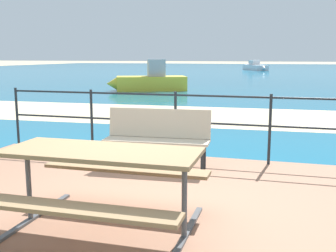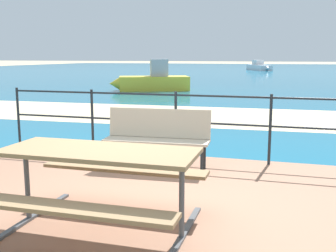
{
  "view_description": "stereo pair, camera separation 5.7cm",
  "coord_description": "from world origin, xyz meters",
  "px_view_note": "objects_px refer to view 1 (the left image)",
  "views": [
    {
      "loc": [
        1.65,
        -3.84,
        1.7
      ],
      "look_at": [
        0.02,
        1.91,
        0.67
      ],
      "focal_mm": 43.62,
      "sensor_mm": 36.0,
      "label": 1
    },
    {
      "loc": [
        1.71,
        -3.83,
        1.7
      ],
      "look_at": [
        0.02,
        1.91,
        0.67
      ],
      "focal_mm": 43.62,
      "sensor_mm": 36.0,
      "label": 2
    }
  ],
  "objects_px": {
    "picnic_table": "(102,170)",
    "boat_far": "(150,81)",
    "boat_mid": "(255,67)",
    "park_bench": "(158,133)"
  },
  "relations": [
    {
      "from": "boat_mid",
      "to": "boat_far",
      "type": "relative_size",
      "value": 1.41
    },
    {
      "from": "picnic_table",
      "to": "boat_far",
      "type": "xyz_separation_m",
      "value": [
        -4.77,
        15.79,
        -0.19
      ]
    },
    {
      "from": "park_bench",
      "to": "boat_mid",
      "type": "xyz_separation_m",
      "value": [
        -1.65,
        44.22,
        -0.17
      ]
    },
    {
      "from": "park_bench",
      "to": "boat_mid",
      "type": "relative_size",
      "value": 0.28
    },
    {
      "from": "park_bench",
      "to": "boat_far",
      "type": "xyz_separation_m",
      "value": [
        -4.62,
        13.55,
        -0.11
      ]
    },
    {
      "from": "park_bench",
      "to": "boat_far",
      "type": "distance_m",
      "value": 14.32
    },
    {
      "from": "picnic_table",
      "to": "park_bench",
      "type": "distance_m",
      "value": 2.25
    },
    {
      "from": "boat_mid",
      "to": "boat_far",
      "type": "height_order",
      "value": "boat_far"
    },
    {
      "from": "boat_far",
      "to": "boat_mid",
      "type": "bearing_deg",
      "value": -118.39
    },
    {
      "from": "picnic_table",
      "to": "boat_far",
      "type": "bearing_deg",
      "value": 106.24
    }
  ]
}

